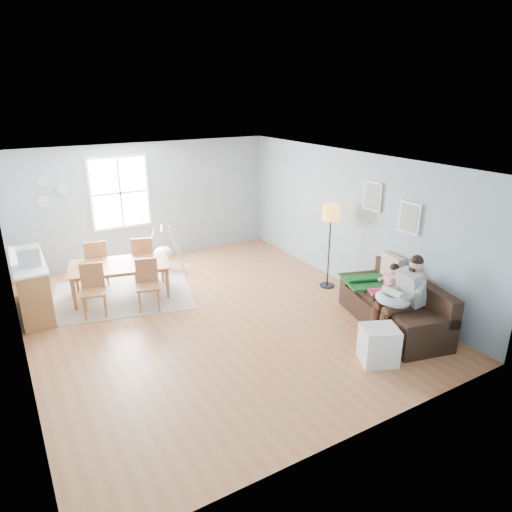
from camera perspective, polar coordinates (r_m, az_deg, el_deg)
room at (r=7.38m, az=-5.77°, el=9.40°), size 8.40×9.40×3.90m
window at (r=10.56m, az=-16.66°, el=7.59°), size 1.32×0.08×1.62m
pictures at (r=8.38m, az=16.43°, el=5.96°), size 0.05×1.34×0.74m
wall_plates at (r=10.30m, az=-24.37°, el=7.38°), size 0.67×0.02×0.66m
sofa at (r=8.08m, az=17.11°, el=-6.33°), size 1.40×2.29×0.86m
green_throw at (r=8.48m, az=14.22°, el=-2.96°), size 1.19×1.10×0.04m
beige_pillow at (r=8.43m, az=16.66°, el=-1.58°), size 0.26×0.54×0.52m
father at (r=7.60m, az=17.82°, el=-4.58°), size 0.97×0.48×1.36m
nursing_pillow at (r=7.54m, az=16.75°, el=-5.15°), size 0.62×0.61×0.22m
infant at (r=7.53m, az=16.62°, el=-4.39°), size 0.17×0.40×0.15m
toddler at (r=8.02m, az=16.15°, el=-3.17°), size 0.55×0.39×0.81m
floor_lamp at (r=8.99m, az=9.33°, el=4.50°), size 0.34×0.34×1.70m
storage_cube at (r=6.98m, az=15.03°, el=-10.69°), size 0.64×0.61×0.56m
rug at (r=9.28m, az=-16.31°, el=-4.76°), size 2.98×2.52×0.01m
dining_table at (r=9.16m, az=-16.50°, el=-2.94°), size 2.04×1.42×0.65m
chair_sw at (r=8.52m, az=-19.70°, el=-3.60°), size 0.50×0.50×0.93m
chair_se at (r=8.49m, az=-13.42°, el=-3.05°), size 0.51×0.51×0.92m
chair_nw at (r=9.69m, az=-19.36°, el=-0.49°), size 0.50×0.50×0.98m
chair_ne at (r=9.67m, az=-13.98°, el=0.00°), size 0.55×0.55×0.97m
counter at (r=9.05m, az=-26.22°, el=-3.29°), size 0.55×1.80×1.00m
monitor at (r=8.51m, az=-26.60°, el=-0.02°), size 0.34×0.33×0.32m
baby_swing at (r=10.23m, az=-11.50°, el=0.56°), size 1.22×1.23×0.97m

